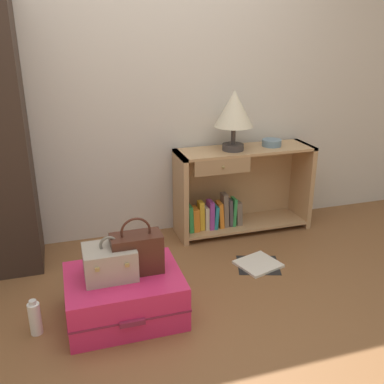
% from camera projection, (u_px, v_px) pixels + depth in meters
% --- Properties ---
extents(ground_plane, '(9.00, 9.00, 0.00)m').
position_uv_depth(ground_plane, '(204.00, 339.00, 2.45)').
color(ground_plane, brown).
extents(back_wall, '(6.40, 0.10, 2.60)m').
position_uv_depth(back_wall, '(142.00, 73.00, 3.32)').
color(back_wall, beige).
rests_on(back_wall, ground_plane).
extents(bookshelf, '(1.13, 0.36, 0.71)m').
position_uv_depth(bookshelf, '(237.00, 191.00, 3.65)').
color(bookshelf, tan).
rests_on(bookshelf, ground_plane).
extents(table_lamp, '(0.30, 0.30, 0.47)m').
position_uv_depth(table_lamp, '(234.00, 111.00, 3.36)').
color(table_lamp, '#3D3838').
rests_on(table_lamp, bookshelf).
extents(bowl, '(0.16, 0.16, 0.05)m').
position_uv_depth(bowl, '(272.00, 143.00, 3.59)').
color(bowl, slate).
rests_on(bowl, bookshelf).
extents(suitcase_large, '(0.68, 0.55, 0.28)m').
position_uv_depth(suitcase_large, '(125.00, 295.00, 2.60)').
color(suitcase_large, '#DB2860').
rests_on(suitcase_large, ground_plane).
extents(train_case, '(0.30, 0.24, 0.26)m').
position_uv_depth(train_case, '(110.00, 262.00, 2.51)').
color(train_case, '#A89E8E').
rests_on(train_case, suitcase_large).
extents(handbag, '(0.30, 0.15, 0.35)m').
position_uv_depth(handbag, '(137.00, 252.00, 2.55)').
color(handbag, '#472319').
rests_on(handbag, suitcase_large).
extents(bottle, '(0.07, 0.07, 0.22)m').
position_uv_depth(bottle, '(35.00, 318.00, 2.46)').
color(bottle, white).
rests_on(bottle, ground_plane).
extents(open_book_on_floor, '(0.37, 0.36, 0.02)m').
position_uv_depth(open_book_on_floor, '(258.00, 264.00, 3.20)').
color(open_book_on_floor, white).
rests_on(open_book_on_floor, ground_plane).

